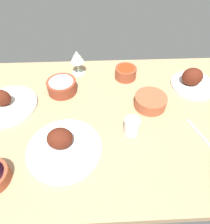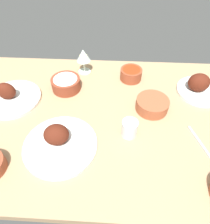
{
  "view_description": "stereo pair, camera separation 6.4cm",
  "coord_description": "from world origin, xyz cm",
  "px_view_note": "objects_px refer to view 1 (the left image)",
  "views": [
    {
      "loc": [
        -2.85,
        -62.55,
        73.13
      ],
      "look_at": [
        0.0,
        0.0,
        6.0
      ],
      "focal_mm": 32.46,
      "sensor_mm": 36.0,
      "label": 1
    },
    {
      "loc": [
        3.52,
        -62.51,
        73.13
      ],
      "look_at": [
        0.0,
        0.0,
        6.0
      ],
      "focal_mm": 32.46,
      "sensor_mm": 36.0,
      "label": 2
    }
  ],
  "objects_px": {
    "bowl_cream": "(62,86)",
    "bowl_pasta": "(150,101)",
    "plate_center_main": "(6,103)",
    "bowl_sauce": "(126,72)",
    "water_tumbler": "(132,126)",
    "fork_loose": "(199,134)",
    "plate_near_viewer": "(63,145)",
    "plate_far_side": "(193,81)",
    "wine_glass": "(77,58)"
  },
  "relations": [
    {
      "from": "plate_center_main",
      "to": "plate_far_side",
      "type": "xyz_separation_m",
      "value": [
        0.93,
        0.11,
        0.01
      ]
    },
    {
      "from": "plate_far_side",
      "to": "fork_loose",
      "type": "height_order",
      "value": "plate_far_side"
    },
    {
      "from": "plate_center_main",
      "to": "bowl_pasta",
      "type": "relative_size",
      "value": 1.82
    },
    {
      "from": "plate_far_side",
      "to": "bowl_sauce",
      "type": "height_order",
      "value": "plate_far_side"
    },
    {
      "from": "plate_center_main",
      "to": "bowl_sauce",
      "type": "bearing_deg",
      "value": 18.91
    },
    {
      "from": "bowl_cream",
      "to": "fork_loose",
      "type": "relative_size",
      "value": 0.92
    },
    {
      "from": "plate_near_viewer",
      "to": "bowl_cream",
      "type": "relative_size",
      "value": 2.01
    },
    {
      "from": "plate_far_side",
      "to": "wine_glass",
      "type": "relative_size",
      "value": 1.65
    },
    {
      "from": "plate_far_side",
      "to": "bowl_cream",
      "type": "bearing_deg",
      "value": -179.01
    },
    {
      "from": "plate_center_main",
      "to": "bowl_pasta",
      "type": "distance_m",
      "value": 0.68
    },
    {
      "from": "plate_center_main",
      "to": "fork_loose",
      "type": "bearing_deg",
      "value": -13.3
    },
    {
      "from": "bowl_cream",
      "to": "bowl_sauce",
      "type": "relative_size",
      "value": 1.27
    },
    {
      "from": "plate_center_main",
      "to": "wine_glass",
      "type": "bearing_deg",
      "value": 37.43
    },
    {
      "from": "bowl_cream",
      "to": "fork_loose",
      "type": "distance_m",
      "value": 0.68
    },
    {
      "from": "plate_near_viewer",
      "to": "wine_glass",
      "type": "relative_size",
      "value": 2.11
    },
    {
      "from": "bowl_cream",
      "to": "bowl_pasta",
      "type": "bearing_deg",
      "value": -16.15
    },
    {
      "from": "plate_near_viewer",
      "to": "fork_loose",
      "type": "distance_m",
      "value": 0.57
    },
    {
      "from": "fork_loose",
      "to": "plate_far_side",
      "type": "bearing_deg",
      "value": -31.2
    },
    {
      "from": "bowl_pasta",
      "to": "plate_far_side",
      "type": "bearing_deg",
      "value": 28.52
    },
    {
      "from": "plate_near_viewer",
      "to": "plate_far_side",
      "type": "height_order",
      "value": "plate_far_side"
    },
    {
      "from": "wine_glass",
      "to": "water_tumbler",
      "type": "bearing_deg",
      "value": -60.73
    },
    {
      "from": "plate_far_side",
      "to": "fork_loose",
      "type": "bearing_deg",
      "value": -102.92
    },
    {
      "from": "plate_near_viewer",
      "to": "wine_glass",
      "type": "xyz_separation_m",
      "value": [
        0.04,
        0.5,
        0.08
      ]
    },
    {
      "from": "plate_near_viewer",
      "to": "fork_loose",
      "type": "xyz_separation_m",
      "value": [
        0.57,
        0.05,
        -0.02
      ]
    },
    {
      "from": "water_tumbler",
      "to": "fork_loose",
      "type": "relative_size",
      "value": 0.48
    },
    {
      "from": "bowl_sauce",
      "to": "wine_glass",
      "type": "xyz_separation_m",
      "value": [
        -0.26,
        0.05,
        0.07
      ]
    },
    {
      "from": "plate_center_main",
      "to": "water_tumbler",
      "type": "height_order",
      "value": "plate_center_main"
    },
    {
      "from": "fork_loose",
      "to": "bowl_sauce",
      "type": "bearing_deg",
      "value": 15.2
    },
    {
      "from": "bowl_sauce",
      "to": "bowl_pasta",
      "type": "bearing_deg",
      "value": -67.96
    },
    {
      "from": "plate_near_viewer",
      "to": "bowl_cream",
      "type": "bearing_deg",
      "value": 96.13
    },
    {
      "from": "plate_center_main",
      "to": "plate_near_viewer",
      "type": "xyz_separation_m",
      "value": [
        0.29,
        -0.25,
        0.0
      ]
    },
    {
      "from": "plate_far_side",
      "to": "wine_glass",
      "type": "bearing_deg",
      "value": 166.82
    },
    {
      "from": "bowl_pasta",
      "to": "water_tumbler",
      "type": "bearing_deg",
      "value": -125.28
    },
    {
      "from": "plate_near_viewer",
      "to": "bowl_cream",
      "type": "height_order",
      "value": "plate_near_viewer"
    },
    {
      "from": "plate_near_viewer",
      "to": "plate_center_main",
      "type": "bearing_deg",
      "value": 139.49
    },
    {
      "from": "plate_center_main",
      "to": "fork_loose",
      "type": "height_order",
      "value": "plate_center_main"
    },
    {
      "from": "plate_near_viewer",
      "to": "fork_loose",
      "type": "height_order",
      "value": "plate_near_viewer"
    },
    {
      "from": "wine_glass",
      "to": "plate_near_viewer",
      "type": "bearing_deg",
      "value": -94.29
    },
    {
      "from": "bowl_pasta",
      "to": "fork_loose",
      "type": "bearing_deg",
      "value": -45.51
    },
    {
      "from": "bowl_cream",
      "to": "wine_glass",
      "type": "height_order",
      "value": "wine_glass"
    },
    {
      "from": "plate_near_viewer",
      "to": "bowl_pasta",
      "type": "bearing_deg",
      "value": 30.23
    },
    {
      "from": "bowl_pasta",
      "to": "wine_glass",
      "type": "bearing_deg",
      "value": 141.87
    },
    {
      "from": "wine_glass",
      "to": "plate_center_main",
      "type": "bearing_deg",
      "value": -142.57
    },
    {
      "from": "plate_center_main",
      "to": "water_tumbler",
      "type": "distance_m",
      "value": 0.6
    },
    {
      "from": "plate_near_viewer",
      "to": "bowl_pasta",
      "type": "relative_size",
      "value": 1.96
    },
    {
      "from": "plate_center_main",
      "to": "plate_near_viewer",
      "type": "relative_size",
      "value": 0.93
    },
    {
      "from": "water_tumbler",
      "to": "fork_loose",
      "type": "distance_m",
      "value": 0.29
    },
    {
      "from": "bowl_pasta",
      "to": "plate_near_viewer",
      "type": "bearing_deg",
      "value": -149.77
    },
    {
      "from": "bowl_sauce",
      "to": "fork_loose",
      "type": "xyz_separation_m",
      "value": [
        0.27,
        -0.41,
        -0.03
      ]
    },
    {
      "from": "bowl_sauce",
      "to": "water_tumbler",
      "type": "relative_size",
      "value": 1.51
    }
  ]
}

